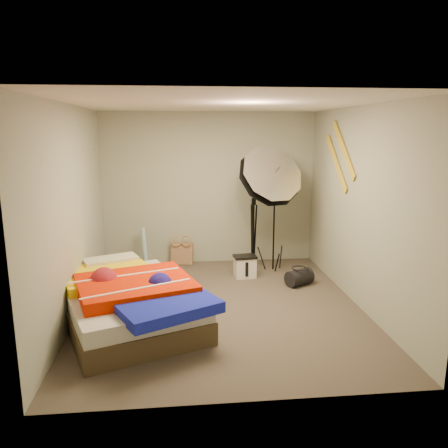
{
  "coord_description": "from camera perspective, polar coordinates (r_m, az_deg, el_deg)",
  "views": [
    {
      "loc": [
        -0.49,
        -5.18,
        2.2
      ],
      "look_at": [
        0.1,
        0.6,
        0.95
      ],
      "focal_mm": 35.0,
      "sensor_mm": 36.0,
      "label": 1
    }
  ],
  "objects": [
    {
      "name": "wall_front",
      "position": [
        3.36,
        2.84,
        -4.29
      ],
      "size": [
        3.5,
        0.0,
        3.5
      ],
      "primitive_type": "plane",
      "rotation": [
        -1.57,
        0.0,
        0.0
      ],
      "color": "#999B8C",
      "rests_on": "floor"
    },
    {
      "name": "wall_left",
      "position": [
        5.42,
        -19.18,
        1.36
      ],
      "size": [
        0.0,
        4.0,
        4.0
      ],
      "primitive_type": "plane",
      "rotation": [
        1.57,
        0.0,
        1.57
      ],
      "color": "#999B8C",
      "rests_on": "floor"
    },
    {
      "name": "wall_stripe_upper",
      "position": [
        6.2,
        15.37,
        9.4
      ],
      "size": [
        0.02,
        0.91,
        0.78
      ],
      "primitive_type": "cube",
      "rotation": [
        0.7,
        0.0,
        0.0
      ],
      "color": "gold",
      "rests_on": "wall_right"
    },
    {
      "name": "floor",
      "position": [
        5.65,
        -0.4,
        -10.77
      ],
      "size": [
        4.0,
        4.0,
        0.0
      ],
      "primitive_type": "plane",
      "color": "brown",
      "rests_on": "ground"
    },
    {
      "name": "duffel_bag",
      "position": [
        6.45,
        9.81,
        -6.88
      ],
      "size": [
        0.45,
        0.39,
        0.24
      ],
      "primitive_type": "cylinder",
      "rotation": [
        0.0,
        1.57,
        0.5
      ],
      "color": "black",
      "rests_on": "floor"
    },
    {
      "name": "photo_umbrella",
      "position": [
        6.65,
        5.88,
        6.02
      ],
      "size": [
        1.14,
        0.91,
        2.09
      ],
      "color": "black",
      "rests_on": "floor"
    },
    {
      "name": "ceiling",
      "position": [
        5.21,
        -0.44,
        15.44
      ],
      "size": [
        4.0,
        4.0,
        0.0
      ],
      "primitive_type": "plane",
      "rotation": [
        3.14,
        0.0,
        0.0
      ],
      "color": "silver",
      "rests_on": "wall_back"
    },
    {
      "name": "camera_case",
      "position": [
        6.7,
        2.74,
        -5.65
      ],
      "size": [
        0.33,
        0.26,
        0.31
      ],
      "primitive_type": "cube",
      "rotation": [
        0.0,
        0.0,
        0.11
      ],
      "color": "silver",
      "rests_on": "floor"
    },
    {
      "name": "wrapping_roll",
      "position": [
        7.19,
        -10.34,
        -3.14
      ],
      "size": [
        0.14,
        0.2,
        0.67
      ],
      "primitive_type": "cylinder",
      "rotation": [
        -0.17,
        0.0,
        0.37
      ],
      "color": "#5396BA",
      "rests_on": "floor"
    },
    {
      "name": "wall_stripe_lower",
      "position": [
        6.44,
        14.47,
        7.75
      ],
      "size": [
        0.02,
        0.91,
        0.78
      ],
      "primitive_type": "cube",
      "rotation": [
        0.7,
        0.0,
        0.0
      ],
      "color": "gold",
      "rests_on": "wall_right"
    },
    {
      "name": "bed",
      "position": [
        5.22,
        -12.33,
        -9.63
      ],
      "size": [
        2.04,
        2.33,
        0.57
      ],
      "color": "#4A3A26",
      "rests_on": "floor"
    },
    {
      "name": "wall_back",
      "position": [
        7.26,
        -1.92,
        4.61
      ],
      "size": [
        3.5,
        0.0,
        3.5
      ],
      "primitive_type": "plane",
      "rotation": [
        1.57,
        0.0,
        0.0
      ],
      "color": "#999B8C",
      "rests_on": "floor"
    },
    {
      "name": "wall_right",
      "position": [
        5.73,
        17.31,
        2.04
      ],
      "size": [
        0.0,
        4.0,
        4.0
      ],
      "primitive_type": "plane",
      "rotation": [
        1.57,
        0.0,
        -1.57
      ],
      "color": "#999B8C",
      "rests_on": "floor"
    },
    {
      "name": "camera_tripod",
      "position": [
        7.02,
        3.85,
        -0.57
      ],
      "size": [
        0.06,
        0.06,
        1.15
      ],
      "color": "black",
      "rests_on": "floor"
    },
    {
      "name": "tote_bag",
      "position": [
        7.36,
        -5.49,
        -3.83
      ],
      "size": [
        0.39,
        0.22,
        0.38
      ],
      "primitive_type": "cube",
      "rotation": [
        -0.14,
        0.0,
        -0.19
      ],
      "color": "tan",
      "rests_on": "floor"
    }
  ]
}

